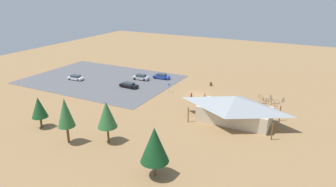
{
  "coord_description": "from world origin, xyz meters",
  "views": [
    {
      "loc": [
        -24.55,
        62.37,
        23.98
      ],
      "look_at": [
        4.96,
        5.44,
        1.2
      ],
      "focal_mm": 32.42,
      "sensor_mm": 36.0,
      "label": 1
    }
  ],
  "objects_px": {
    "bicycle_yellow_by_bin": "(261,97)",
    "bicycle_green_front_row": "(267,100)",
    "pine_center": "(154,145)",
    "bicycle_red_back_row": "(264,102)",
    "bicycle_orange_edge_south": "(273,105)",
    "car_black_front_row": "(129,85)",
    "bicycle_black_lone_west": "(274,111)",
    "pine_midwest": "(107,115)",
    "pine_west": "(65,113)",
    "lot_sign": "(169,87)",
    "bike_pavilion": "(235,107)",
    "bicycle_white_near_sign": "(275,102)",
    "car_white_mid_lot": "(76,78)",
    "pine_mideast": "(39,107)",
    "bicycle_teal_yard_center": "(283,100)",
    "visitor_near_lot": "(191,96)",
    "car_blue_second_row": "(161,76)",
    "bicycle_purple_mid_cluster": "(271,98)",
    "visitor_crossing_yard": "(273,111)",
    "trash_bin": "(211,84)",
    "car_silver_back_corner": "(141,77)",
    "bicycle_blue_trailside": "(255,104)",
    "bicycle_silver_yard_right": "(264,105)",
    "visitor_by_pavilion": "(213,101)"
  },
  "relations": [
    {
      "from": "bicycle_yellow_by_bin",
      "to": "bicycle_green_front_row",
      "type": "bearing_deg",
      "value": 142.41
    },
    {
      "from": "pine_center",
      "to": "bicycle_red_back_row",
      "type": "xyz_separation_m",
      "value": [
        -7.88,
        -33.81,
        -4.25
      ]
    },
    {
      "from": "bicycle_orange_edge_south",
      "to": "car_black_front_row",
      "type": "xyz_separation_m",
      "value": [
        34.11,
        3.36,
        0.34
      ]
    },
    {
      "from": "bicycle_black_lone_west",
      "to": "bicycle_orange_edge_south",
      "type": "xyz_separation_m",
      "value": [
        0.84,
        -3.37,
        -0.0
      ]
    },
    {
      "from": "pine_midwest",
      "to": "pine_west",
      "type": "bearing_deg",
      "value": 30.56
    },
    {
      "from": "bicycle_black_lone_west",
      "to": "bicycle_red_back_row",
      "type": "distance_m",
      "value": 5.32
    },
    {
      "from": "lot_sign",
      "to": "bicycle_orange_edge_south",
      "type": "height_order",
      "value": "lot_sign"
    },
    {
      "from": "bike_pavilion",
      "to": "bicycle_white_near_sign",
      "type": "distance_m",
      "value": 14.33
    },
    {
      "from": "car_white_mid_lot",
      "to": "pine_mideast",
      "type": "bearing_deg",
      "value": 121.72
    },
    {
      "from": "bicycle_teal_yard_center",
      "to": "bicycle_black_lone_west",
      "type": "bearing_deg",
      "value": 85.42
    },
    {
      "from": "bicycle_orange_edge_south",
      "to": "bicycle_white_near_sign",
      "type": "bearing_deg",
      "value": -94.07
    },
    {
      "from": "bicycle_orange_edge_south",
      "to": "visitor_near_lot",
      "type": "bearing_deg",
      "value": 12.07
    },
    {
      "from": "car_blue_second_row",
      "to": "visitor_near_lot",
      "type": "bearing_deg",
      "value": 141.36
    },
    {
      "from": "pine_center",
      "to": "bicycle_purple_mid_cluster",
      "type": "distance_m",
      "value": 38.36
    },
    {
      "from": "visitor_near_lot",
      "to": "visitor_crossing_yard",
      "type": "bearing_deg",
      "value": 176.18
    },
    {
      "from": "bicycle_yellow_by_bin",
      "to": "visitor_near_lot",
      "type": "relative_size",
      "value": 0.86
    },
    {
      "from": "bicycle_teal_yard_center",
      "to": "bicycle_black_lone_west",
      "type": "relative_size",
      "value": 1.09
    },
    {
      "from": "trash_bin",
      "to": "pine_mideast",
      "type": "bearing_deg",
      "value": 62.91
    },
    {
      "from": "bike_pavilion",
      "to": "bicycle_purple_mid_cluster",
      "type": "xyz_separation_m",
      "value": [
        -4.11,
        -15.3,
        -2.43
      ]
    },
    {
      "from": "visitor_near_lot",
      "to": "car_silver_back_corner",
      "type": "bearing_deg",
      "value": -22.38
    },
    {
      "from": "bicycle_orange_edge_south",
      "to": "bicycle_red_back_row",
      "type": "height_order",
      "value": "bicycle_red_back_row"
    },
    {
      "from": "trash_bin",
      "to": "bicycle_blue_trailside",
      "type": "height_order",
      "value": "trash_bin"
    },
    {
      "from": "pine_midwest",
      "to": "visitor_crossing_yard",
      "type": "bearing_deg",
      "value": -133.59
    },
    {
      "from": "bicycle_teal_yard_center",
      "to": "car_white_mid_lot",
      "type": "xyz_separation_m",
      "value": [
        52.05,
        8.64,
        0.31
      ]
    },
    {
      "from": "bicycle_blue_trailside",
      "to": "car_white_mid_lot",
      "type": "xyz_separation_m",
      "value": [
        47.15,
        3.52,
        0.33
      ]
    },
    {
      "from": "pine_midwest",
      "to": "bicycle_purple_mid_cluster",
      "type": "relative_size",
      "value": 4.24
    },
    {
      "from": "bicycle_teal_yard_center",
      "to": "car_black_front_row",
      "type": "distance_m",
      "value": 36.34
    },
    {
      "from": "pine_midwest",
      "to": "bicycle_teal_yard_center",
      "type": "bearing_deg",
      "value": -125.24
    },
    {
      "from": "bicycle_black_lone_west",
      "to": "bicycle_green_front_row",
      "type": "relative_size",
      "value": 0.99
    },
    {
      "from": "bike_pavilion",
      "to": "car_silver_back_corner",
      "type": "xyz_separation_m",
      "value": [
        29.78,
        -14.63,
        -2.06
      ]
    },
    {
      "from": "bike_pavilion",
      "to": "bicycle_green_front_row",
      "type": "distance_m",
      "value": 14.32
    },
    {
      "from": "car_silver_back_corner",
      "to": "bicycle_yellow_by_bin",
      "type": "bearing_deg",
      "value": -179.5
    },
    {
      "from": "bicycle_teal_yard_center",
      "to": "bicycle_blue_trailside",
      "type": "xyz_separation_m",
      "value": [
        4.9,
        5.12,
        -0.02
      ]
    },
    {
      "from": "pine_mideast",
      "to": "car_white_mid_lot",
      "type": "distance_m",
      "value": 29.28
    },
    {
      "from": "bicycle_silver_yard_right",
      "to": "bicycle_black_lone_west",
      "type": "bearing_deg",
      "value": 132.81
    },
    {
      "from": "bicycle_red_back_row",
      "to": "pine_center",
      "type": "bearing_deg",
      "value": 76.88
    },
    {
      "from": "car_blue_second_row",
      "to": "visitor_near_lot",
      "type": "relative_size",
      "value": 2.81
    },
    {
      "from": "pine_center",
      "to": "visitor_near_lot",
      "type": "bearing_deg",
      "value": -76.1
    },
    {
      "from": "bicycle_black_lone_west",
      "to": "visitor_by_pavilion",
      "type": "bearing_deg",
      "value": 7.15
    },
    {
      "from": "bicycle_red_back_row",
      "to": "car_silver_back_corner",
      "type": "xyz_separation_m",
      "value": [
        33.07,
        -2.64,
        0.37
      ]
    },
    {
      "from": "bicycle_silver_yard_right",
      "to": "bicycle_red_back_row",
      "type": "bearing_deg",
      "value": -78.51
    },
    {
      "from": "pine_mideast",
      "to": "visitor_crossing_yard",
      "type": "xyz_separation_m",
      "value": [
        -36.1,
        -24.42,
        -2.93
      ]
    },
    {
      "from": "bicycle_red_back_row",
      "to": "car_blue_second_row",
      "type": "distance_m",
      "value": 29.18
    },
    {
      "from": "visitor_near_lot",
      "to": "bicycle_orange_edge_south",
      "type": "bearing_deg",
      "value": -167.93
    },
    {
      "from": "car_black_front_row",
      "to": "car_silver_back_corner",
      "type": "bearing_deg",
      "value": -82.33
    },
    {
      "from": "bicycle_blue_trailside",
      "to": "bicycle_orange_edge_south",
      "type": "xyz_separation_m",
      "value": [
        -3.46,
        -0.98,
        0.01
      ]
    },
    {
      "from": "lot_sign",
      "to": "bicycle_red_back_row",
      "type": "bearing_deg",
      "value": -172.48
    },
    {
      "from": "bicycle_blue_trailside",
      "to": "bicycle_teal_yard_center",
      "type": "bearing_deg",
      "value": -133.76
    },
    {
      "from": "trash_bin",
      "to": "car_silver_back_corner",
      "type": "distance_m",
      "value": 19.0
    },
    {
      "from": "bicycle_green_front_row",
      "to": "car_blue_second_row",
      "type": "height_order",
      "value": "car_blue_second_row"
    }
  ]
}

